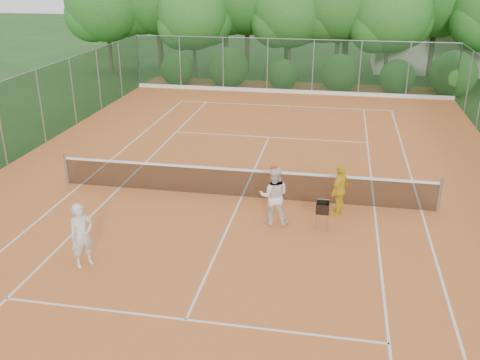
% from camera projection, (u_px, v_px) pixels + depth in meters
% --- Properties ---
extents(ground, '(120.00, 120.00, 0.00)m').
position_uv_depth(ground, '(242.00, 198.00, 16.96)').
color(ground, '#224819').
rests_on(ground, ground).
extents(clay_court, '(18.00, 36.00, 0.02)m').
position_uv_depth(clay_court, '(242.00, 197.00, 16.96)').
color(clay_court, orange).
rests_on(clay_court, ground).
extents(club_building, '(8.00, 5.00, 3.00)m').
position_uv_depth(club_building, '(434.00, 48.00, 36.71)').
color(club_building, beige).
rests_on(club_building, ground).
extents(tennis_net, '(11.97, 0.10, 1.10)m').
position_uv_depth(tennis_net, '(242.00, 182.00, 16.76)').
color(tennis_net, gray).
rests_on(tennis_net, clay_court).
extents(player_white, '(0.68, 0.70, 1.63)m').
position_uv_depth(player_white, '(82.00, 235.00, 12.86)').
color(player_white, silver).
rests_on(player_white, clay_court).
extents(player_center_grp, '(0.89, 0.72, 1.75)m').
position_uv_depth(player_center_grp, '(274.00, 196.00, 14.92)').
color(player_center_grp, white).
rests_on(player_center_grp, clay_court).
extents(player_yellow, '(0.74, 0.98, 1.55)m').
position_uv_depth(player_yellow, '(340.00, 190.00, 15.52)').
color(player_yellow, yellow).
rests_on(player_yellow, clay_court).
extents(ball_hopper, '(0.35, 0.35, 0.80)m').
position_uv_depth(ball_hopper, '(323.00, 208.00, 14.71)').
color(ball_hopper, gray).
rests_on(ball_hopper, clay_court).
extents(stray_ball_a, '(0.07, 0.07, 0.07)m').
position_uv_depth(stray_ball_a, '(289.00, 107.00, 27.36)').
color(stray_ball_a, '#E5EE37').
rests_on(stray_ball_a, clay_court).
extents(stray_ball_b, '(0.07, 0.07, 0.07)m').
position_uv_depth(stray_ball_b, '(339.00, 112.00, 26.55)').
color(stray_ball_b, '#DDEB36').
rests_on(stray_ball_b, clay_court).
extents(stray_ball_c, '(0.07, 0.07, 0.07)m').
position_uv_depth(stray_ball_c, '(308.00, 111.00, 26.61)').
color(stray_ball_c, '#B4CF30').
rests_on(stray_ball_c, clay_court).
extents(court_markings, '(11.03, 23.83, 0.01)m').
position_uv_depth(court_markings, '(242.00, 197.00, 16.95)').
color(court_markings, white).
rests_on(court_markings, clay_court).
extents(fence_back, '(18.07, 0.07, 3.00)m').
position_uv_depth(fence_back, '(290.00, 66.00, 30.04)').
color(fence_back, '#19381E').
rests_on(fence_back, clay_court).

